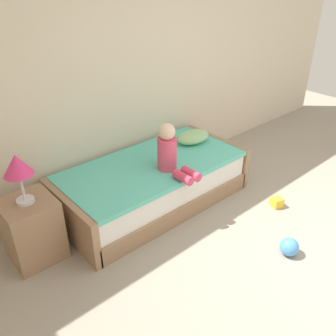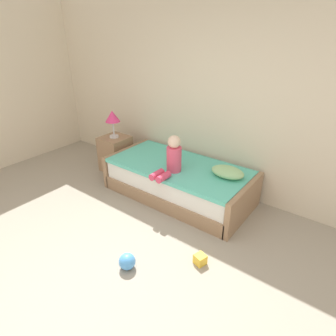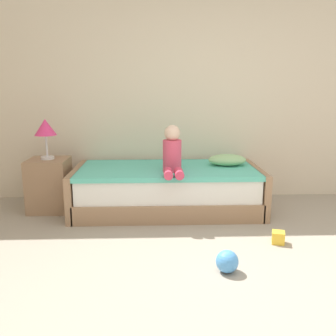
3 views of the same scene
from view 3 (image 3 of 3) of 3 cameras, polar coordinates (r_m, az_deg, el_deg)
name	(u,v)px [view 3 (image 3 of 3)]	position (r m, az deg, el deg)	size (l,w,h in m)	color
ground_plane	(263,312)	(2.52, 14.75, -21.12)	(9.20, 9.20, 0.00)	#9E9384
wall_rear	(208,83)	(4.65, 6.36, 13.24)	(7.20, 0.10, 2.90)	beige
bed	(167,189)	(4.16, -0.13, -3.36)	(2.11, 1.00, 0.50)	#997556
nightstand	(49,185)	(4.36, -18.21, -2.52)	(0.44, 0.44, 0.60)	#997556
table_lamp	(45,129)	(4.25, -18.78, 5.81)	(0.24, 0.24, 0.45)	silver
child_figure	(172,153)	(3.83, 0.69, 2.33)	(0.20, 0.51, 0.50)	#E04C6B
pillow	(227,160)	(4.26, 9.34, 1.28)	(0.44, 0.30, 0.13)	#99CC8C
toy_ball	(227,261)	(2.88, 9.32, -14.34)	(0.17, 0.17, 0.17)	#4C99E5
toy_block	(278,237)	(3.48, 17.00, -10.44)	(0.11, 0.11, 0.11)	yellow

